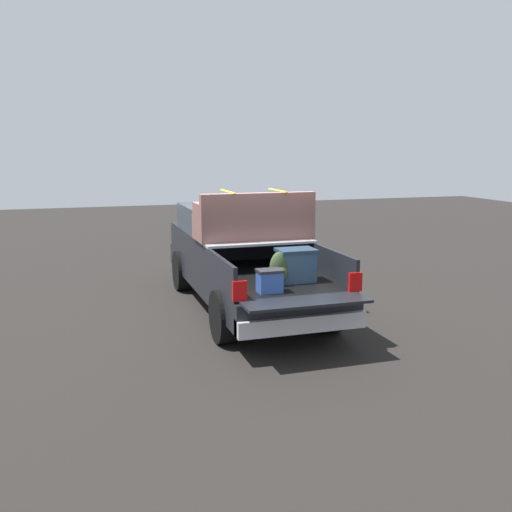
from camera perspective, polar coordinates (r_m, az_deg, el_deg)
ground_plane at (r=10.77m, az=-0.97°, el=-5.19°), size 40.00×40.00×0.00m
pickup_truck at (r=10.88m, az=-1.51°, el=0.11°), size 6.05×2.06×2.23m
trash_can at (r=13.30m, az=-4.05°, el=0.06°), size 0.60×0.60×0.98m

